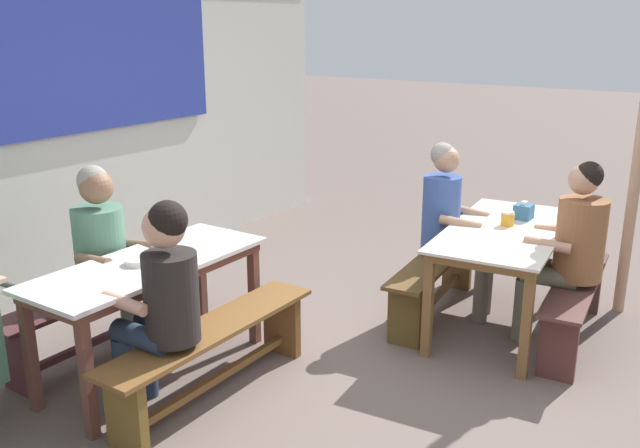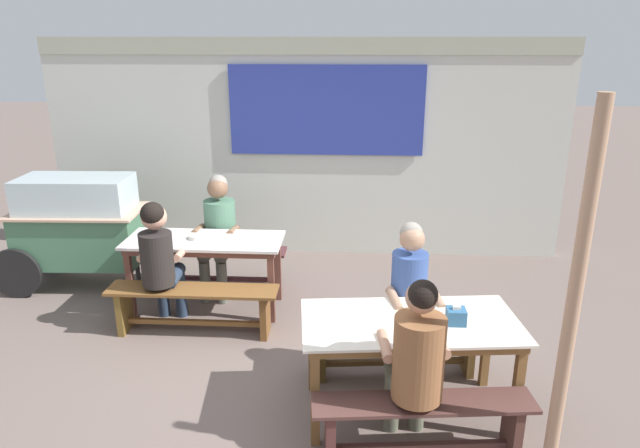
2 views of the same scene
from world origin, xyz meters
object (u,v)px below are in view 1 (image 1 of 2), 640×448
at_px(person_right_near_table, 451,221).
at_px(tissue_box, 524,211).
at_px(person_left_back_turned, 162,294).
at_px(person_near_front, 570,243).
at_px(bench_near_back, 434,277).
at_px(wooden_support_post, 638,159).
at_px(person_center_facing, 107,250).
at_px(dining_table_far, 150,274).
at_px(soup_bowl, 138,261).
at_px(bench_far_back, 101,311).
at_px(condiment_jar, 508,219).
at_px(dining_table_near, 505,239).
at_px(bench_far_front, 214,349).
at_px(bench_near_front, 574,302).

relative_size(person_right_near_table, tissue_box, 9.84).
bearing_deg(person_left_back_turned, person_near_front, -35.92).
relative_size(bench_near_back, wooden_support_post, 0.61).
height_order(person_center_facing, person_left_back_turned, person_center_facing).
bearing_deg(dining_table_far, soup_bowl, 174.48).
xyz_separation_m(bench_far_back, condiment_jar, (1.96, -2.07, 0.51)).
height_order(dining_table_near, bench_far_back, dining_table_near).
bearing_deg(condiment_jar, person_left_back_turned, 153.65).
distance_m(bench_near_back, person_left_back_turned, 2.27).
xyz_separation_m(dining_table_near, person_left_back_turned, (-2.19, 1.14, 0.06)).
distance_m(dining_table_near, bench_far_front, 2.20).
bearing_deg(bench_near_back, person_center_facing, 139.91).
relative_size(bench_far_back, bench_near_front, 1.03).
distance_m(bench_far_front, wooden_support_post, 3.33).
xyz_separation_m(person_center_facing, soup_bowl, (-0.11, -0.43, 0.04)).
bearing_deg(bench_near_front, dining_table_near, 96.05).
xyz_separation_m(dining_table_far, person_near_front, (1.88, -2.02, 0.06)).
distance_m(person_left_back_turned, soup_bowl, 0.50).
bearing_deg(bench_near_front, wooden_support_post, -12.45).
xyz_separation_m(person_right_near_table, person_near_front, (-0.05, -0.88, 0.00)).
height_order(person_right_near_table, person_left_back_turned, person_right_near_table).
bearing_deg(person_left_back_turned, bench_near_back, -16.58).
distance_m(dining_table_near, bench_near_back, 0.63).
bearing_deg(bench_far_front, dining_table_near, -29.61).
bearing_deg(dining_table_near, tissue_box, -3.90).
height_order(bench_near_front, person_center_facing, person_center_facing).
distance_m(bench_far_front, tissue_box, 2.50).
bearing_deg(bench_near_front, bench_near_back, 96.05).
xyz_separation_m(bench_far_back, wooden_support_post, (2.70, -2.75, 0.90)).
height_order(bench_near_front, person_right_near_table, person_right_near_table).
bearing_deg(dining_table_far, tissue_box, -36.05).
relative_size(person_center_facing, condiment_jar, 12.25).
bearing_deg(condiment_jar, bench_near_back, 104.69).
height_order(bench_far_back, soup_bowl, soup_bowl).
bearing_deg(dining_table_far, person_right_near_table, -30.59).
distance_m(person_center_facing, person_near_front, 3.07).
distance_m(bench_near_back, wooden_support_post, 1.71).
bearing_deg(dining_table_far, condiment_jar, -38.50).
relative_size(dining_table_far, bench_near_front, 1.07).
relative_size(person_near_front, tissue_box, 9.70).
height_order(soup_bowl, wooden_support_post, wooden_support_post).
relative_size(tissue_box, condiment_jar, 1.27).
bearing_deg(soup_bowl, dining_table_near, -38.94).
height_order(bench_near_front, tissue_box, tissue_box).
bearing_deg(bench_far_front, soup_bowl, 98.31).
distance_m(dining_table_near, bench_far_back, 2.84).
height_order(bench_near_front, wooden_support_post, wooden_support_post).
bearing_deg(bench_near_front, person_center_facing, 127.07).
distance_m(person_right_near_table, condiment_jar, 0.43).
bearing_deg(bench_far_back, person_near_front, -53.31).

